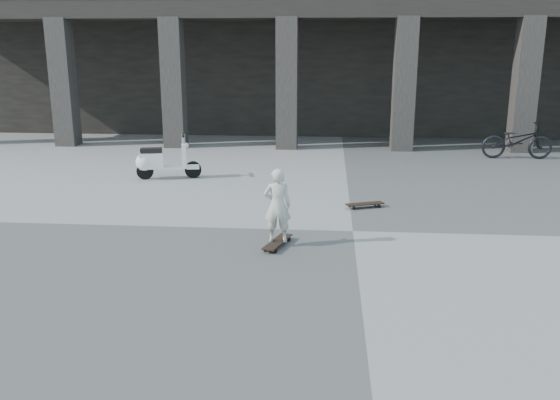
# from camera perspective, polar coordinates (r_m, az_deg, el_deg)

# --- Properties ---
(ground) EXTENTS (90.00, 90.00, 0.00)m
(ground) POSITION_cam_1_polar(r_m,az_deg,el_deg) (10.54, 7.03, -2.99)
(ground) COLOR #4F4F4D
(ground) RESTS_ON ground
(colonnade) EXTENTS (28.00, 8.82, 6.00)m
(colonnade) POSITION_cam_1_polar(r_m,az_deg,el_deg) (23.81, 6.05, 14.30)
(colonnade) COLOR black
(colonnade) RESTS_ON ground
(longboard) EXTENTS (0.45, 0.89, 0.09)m
(longboard) POSITION_cam_1_polar(r_m,az_deg,el_deg) (9.67, -0.25, -4.08)
(longboard) COLOR black
(longboard) RESTS_ON ground
(skateboard_spare) EXTENTS (0.80, 0.47, 0.09)m
(skateboard_spare) POSITION_cam_1_polar(r_m,az_deg,el_deg) (12.04, 8.17, -0.42)
(skateboard_spare) COLOR black
(skateboard_spare) RESTS_ON ground
(child) EXTENTS (0.47, 0.33, 1.21)m
(child) POSITION_cam_1_polar(r_m,az_deg,el_deg) (9.49, -0.25, -0.52)
(child) COLOR beige
(child) RESTS_ON longboard
(scooter) EXTENTS (1.55, 0.68, 1.10)m
(scooter) POSITION_cam_1_polar(r_m,az_deg,el_deg) (14.73, -11.72, 3.66)
(scooter) COLOR black
(scooter) RESTS_ON ground
(bicycle) EXTENTS (1.97, 0.70, 1.03)m
(bicycle) POSITION_cam_1_polar(r_m,az_deg,el_deg) (18.34, 21.85, 5.31)
(bicycle) COLOR black
(bicycle) RESTS_ON ground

